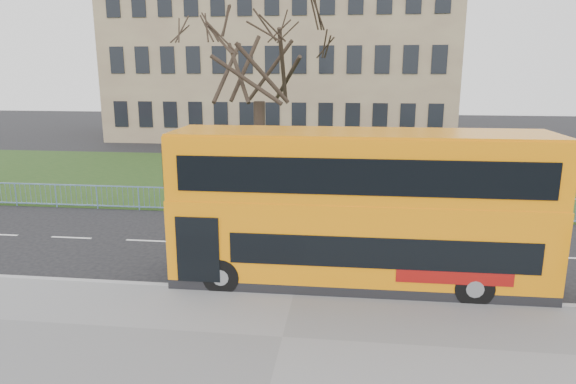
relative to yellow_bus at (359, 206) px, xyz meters
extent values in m
plane|color=black|center=(-1.75, 0.51, -2.41)|extent=(120.00, 120.00, 0.00)
cube|color=#979699|center=(-1.75, -1.04, -2.34)|extent=(80.00, 0.20, 0.14)
cube|color=#1C3A15|center=(-1.75, 14.81, -2.37)|extent=(80.00, 15.40, 0.08)
cube|color=#826852|center=(-6.75, 35.51, 4.59)|extent=(30.00, 15.00, 14.00)
cube|color=orange|center=(0.00, 0.01, -1.04)|extent=(10.75, 2.63, 1.99)
cube|color=orange|center=(0.00, 0.01, 0.12)|extent=(10.75, 2.63, 0.34)
cube|color=orange|center=(0.00, 0.01, 1.19)|extent=(10.69, 2.58, 1.79)
cube|color=black|center=(0.62, -1.27, -0.97)|extent=(8.28, 0.10, 0.87)
cube|color=black|center=(0.01, -1.25, 1.10)|extent=(9.87, 0.11, 0.97)
cylinder|color=black|center=(-3.82, -1.17, -1.88)|extent=(1.06, 0.29, 1.06)
cylinder|color=black|center=(3.12, -1.12, -1.88)|extent=(1.06, 0.29, 1.06)
camera|label=1|loc=(-0.30, -14.44, 3.83)|focal=32.00mm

